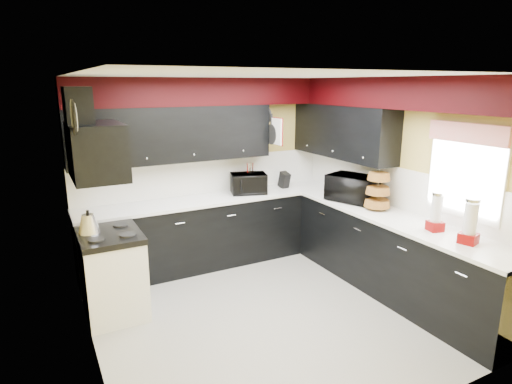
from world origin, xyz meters
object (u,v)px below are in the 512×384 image
Objects in this scene: knife_block at (284,180)px; kettle at (89,224)px; toaster_oven at (249,183)px; utensil_crock at (250,185)px; microwave at (353,188)px.

kettle is (-2.78, -0.67, -0.04)m from knife_block.
toaster_oven is 2.27m from kettle.
utensil_crock is at bearing 17.55° from kettle.
microwave reaches higher than kettle.
microwave is 2.65× the size of knife_block.
microwave reaches higher than toaster_oven.
knife_block is (0.60, 0.04, -0.02)m from toaster_oven.
knife_block is (0.54, -0.04, 0.02)m from utensil_crock.
knife_block is 2.86m from kettle.
utensil_crock is at bearing 68.76° from toaster_oven.
toaster_oven is 2.18× the size of kettle.
knife_block is at bearing 20.56° from toaster_oven.
toaster_oven is 0.60m from knife_block.
microwave reaches higher than utensil_crock.
kettle is (-3.19, 0.36, -0.09)m from microwave.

